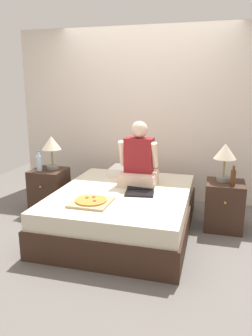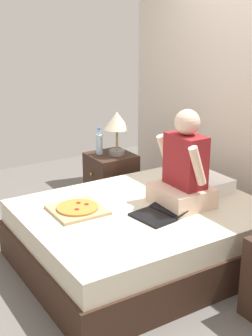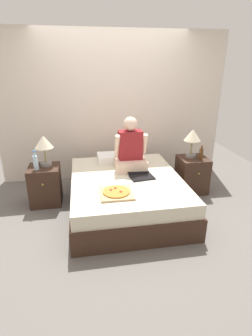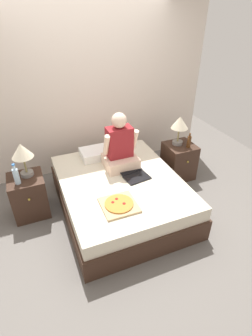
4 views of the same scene
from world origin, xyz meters
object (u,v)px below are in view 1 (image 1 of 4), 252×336
Objects in this scene: lamp_on_left_nightstand at (51,145)px; nightstand_right at (224,205)px; water_bottle at (39,163)px; nightstand_left at (50,190)px; bed at (123,211)px; lamp_on_right_nightstand at (225,154)px; person_seated at (139,162)px; pizza_box at (91,202)px; laptop at (140,191)px; beer_bottle at (233,177)px.

lamp_on_left_nightstand is 2.34m from nightstand_right.
water_bottle is at bearing -130.60° from lamp_on_left_nightstand.
nightstand_right is (2.30, 0.00, 0.00)m from nightstand_left.
nightstand_right reaches higher than bed.
lamp_on_right_nightstand is at bearing 20.80° from bed.
water_bottle is at bearing -176.59° from lamp_on_right_nightstand.
nightstand_left is at bearing -178.74° from lamp_on_right_nightstand.
lamp_on_right_nightstand is at bearing 6.80° from person_seated.
nightstand_left is at bearing 180.00° from nightstand_right.
pizza_box is (0.94, -0.86, 0.22)m from nightstand_left.
lamp_on_left_nightstand is 1.34m from pizza_box.
water_bottle is 1.29m from pizza_box.
bed is 0.34m from laptop.
water_bottle is (-1.23, 0.29, 0.45)m from bed.
water_bottle reaches higher than nightstand_left.
bed is at bearing -111.02° from person_seated.
person_seated reaches higher than lamp_on_right_nightstand.
lamp_on_left_nightstand is at bearing 162.32° from laptop.
beer_bottle is (2.33, -0.15, -0.23)m from lamp_on_left_nightstand.
lamp_on_right_nightstand reaches higher than beer_bottle.
bed is 1.34m from water_bottle.
water_bottle is at bearing -177.84° from nightstand_right.
beer_bottle reaches higher than nightstand_right.
nightstand_right reaches higher than laptop.
beer_bottle reaches higher than laptop.
beer_bottle is 0.57× the size of pizza_box.
laptop is (-0.92, -0.42, -0.39)m from lamp_on_right_nightstand.
pizza_box is (-1.43, -0.76, -0.16)m from beer_bottle.
lamp_on_right_nightstand is (1.12, 0.43, 0.66)m from bed.
lamp_on_left_nightstand is 0.28m from water_bottle.
bed is 3.32× the size of nightstand_right.
nightstand_left is 0.62m from lamp_on_left_nightstand.
bed is 2.45× the size of person_seated.
bed is 0.63m from person_seated.
nightstand_left is at bearing 177.59° from beer_bottle.
bed is 1.21m from nightstand_right.
person_seated reaches higher than lamp_on_left_nightstand.
water_bottle is (-0.12, -0.14, -0.22)m from lamp_on_left_nightstand.
nightstand_left is at bearing 161.92° from bed.
person_seated is at bearing -5.56° from lamp_on_left_nightstand.
lamp_on_right_nightstand is 1.66m from pizza_box.
lamp_on_left_nightstand reaches higher than pizza_box.
pizza_box is at bearing -129.92° from laptop.
bed is 0.59m from pizza_box.
nightstand_left is at bearing 164.76° from laptop.
water_bottle is 2.37m from lamp_on_right_nightstand.
nightstand_left is 2.40m from beer_bottle.
person_seated is at bearing 68.98° from bed.
laptop is 0.64m from pizza_box.
water_bottle is 1.47m from laptop.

